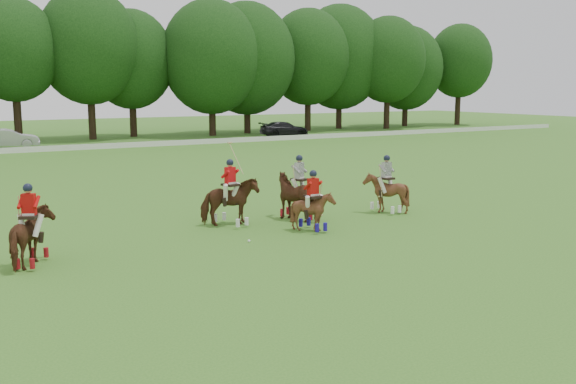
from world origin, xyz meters
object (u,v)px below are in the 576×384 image
car_mid (8,139)px  polo_red_a (31,236)px  polo_stripe_a (299,196)px  polo_ball (249,241)px  polo_stripe_b (386,192)px  polo_red_b (230,202)px  polo_red_c (313,210)px  car_right (284,129)px

car_mid → polo_red_a: bearing=179.9°
polo_stripe_a → polo_ball: polo_stripe_a is taller
polo_red_a → car_mid: bearing=83.8°
polo_red_a → polo_stripe_b: bearing=4.4°
polo_ball → polo_stripe_b: bearing=13.5°
polo_red_b → polo_stripe_a: bearing=-5.7°
polo_red_c → polo_stripe_b: polo_stripe_b is taller
polo_red_c → polo_ball: (-2.68, -0.37, -0.71)m
car_mid → car_right: 26.24m
car_mid → polo_stripe_b: size_ratio=2.07×
polo_red_b → polo_ball: 2.81m
polo_red_c → polo_stripe_b: size_ratio=0.92×
polo_red_c → polo_stripe_a: 2.08m
polo_red_a → polo_red_c: size_ratio=1.09×
polo_red_a → polo_red_c: 9.19m
polo_stripe_b → car_mid: bearing=104.0°
car_right → polo_red_c: 44.06m
polo_red_c → polo_stripe_b: (4.29, 1.31, 0.08)m
car_mid → polo_stripe_b: bearing=-159.9°
polo_red_a → polo_red_b: 7.36m
polo_stripe_b → polo_stripe_a: bearing=169.6°
polo_stripe_a → polo_ball: (-3.33, -2.34, -0.86)m
polo_red_b → polo_stripe_a: size_ratio=1.21×
polo_stripe_a → polo_stripe_b: bearing=-10.4°
car_right → polo_red_a: size_ratio=2.18×
polo_red_a → polo_stripe_a: size_ratio=0.95×
polo_red_a → polo_ball: bearing=-5.6°
car_right → polo_ball: (-23.90, -38.99, -0.69)m
polo_ball → car_mid: bearing=93.4°
car_right → polo_red_b: 43.20m
car_right → polo_red_b: size_ratio=1.72×
polo_red_a → polo_stripe_a: 9.98m
polo_red_a → polo_red_b: size_ratio=0.79×
polo_stripe_b → polo_red_a: bearing=-175.6°
polo_red_b → polo_stripe_b: bearing=-8.4°
car_right → polo_red_a: polo_red_a is taller
polo_red_a → polo_stripe_b: polo_red_a is taller
car_right → polo_red_c: (-21.21, -38.62, 0.01)m
car_right → polo_red_a: bearing=148.9°
polo_red_a → polo_stripe_a: polo_stripe_a is taller
polo_red_c → polo_stripe_a: bearing=71.9°
car_mid → polo_stripe_a: (5.67, -36.64, 0.11)m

